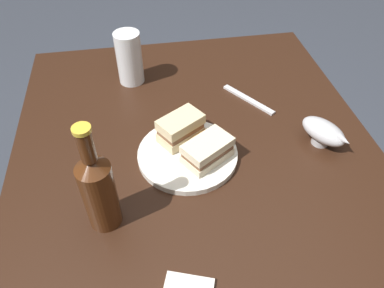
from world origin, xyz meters
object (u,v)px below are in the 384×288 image
(pint_glass, at_px, (130,61))
(gravy_boat, at_px, (324,132))
(sandwich_half_left, at_px, (207,151))
(fork, at_px, (248,99))
(sandwich_half_right, at_px, (181,128))
(plate, at_px, (188,154))
(cider_bottle, at_px, (98,189))

(pint_glass, xyz_separation_m, gravy_boat, (-0.36, -0.46, -0.03))
(sandwich_half_left, xyz_separation_m, fork, (0.22, -0.17, -0.04))
(sandwich_half_right, distance_m, fork, 0.26)
(plate, xyz_separation_m, fork, (0.19, -0.21, -0.00))
(sandwich_half_right, xyz_separation_m, gravy_boat, (-0.06, -0.35, -0.01))
(plate, distance_m, sandwich_half_left, 0.06)
(sandwich_half_left, distance_m, gravy_boat, 0.30)
(fork, bearing_deg, cider_bottle, -84.40)
(plate, bearing_deg, pint_glass, 18.53)
(gravy_boat, xyz_separation_m, fork, (0.20, 0.13, -0.04))
(sandwich_half_right, bearing_deg, sandwich_half_left, -147.38)
(cider_bottle, bearing_deg, plate, -52.46)
(sandwich_half_left, xyz_separation_m, cider_bottle, (-0.12, 0.24, 0.06))
(plate, relative_size, sandwich_half_left, 1.83)
(pint_glass, bearing_deg, sandwich_half_right, -160.07)
(cider_bottle, bearing_deg, sandwich_half_left, -62.98)
(sandwich_half_left, height_order, cider_bottle, cider_bottle)
(plate, height_order, fork, plate)
(plate, relative_size, pint_glass, 1.55)
(plate, distance_m, gravy_boat, 0.34)
(sandwich_half_right, height_order, cider_bottle, cider_bottle)
(plate, distance_m, sandwich_half_right, 0.07)
(cider_bottle, height_order, fork, cider_bottle)
(plate, bearing_deg, fork, -47.35)
(cider_bottle, distance_m, fork, 0.54)
(cider_bottle, bearing_deg, gravy_boat, -75.21)
(plate, bearing_deg, cider_bottle, 127.54)
(plate, distance_m, cider_bottle, 0.27)
(sandwich_half_right, height_order, gravy_boat, sandwich_half_right)
(sandwich_half_left, distance_m, pint_glass, 0.41)
(sandwich_half_left, height_order, fork, sandwich_half_left)
(sandwich_half_left, bearing_deg, plate, 55.30)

